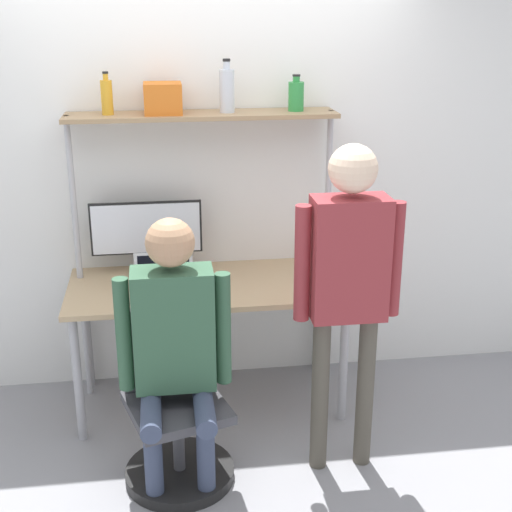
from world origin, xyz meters
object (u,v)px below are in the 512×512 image
monitor (147,233)px  person_seated (174,336)px  office_chair (176,429)px  person_standing (348,271)px  cell_phone (211,292)px  bottle_amber (107,97)px  bottle_clear (227,90)px  laptop (164,282)px  storage_box (163,98)px  bottle_green (296,96)px

monitor → person_seated: person_seated is taller
office_chair → person_standing: 1.20m
cell_phone → bottle_amber: bearing=146.2°
office_chair → person_standing: bearing=-1.8°
monitor → bottle_clear: bearing=-1.1°
cell_phone → bottle_amber: bottle_amber is taller
monitor → office_chair: 1.19m
laptop → bottle_amber: (-0.27, 0.30, 0.99)m
storage_box → laptop: bearing=-97.3°
bottle_clear → office_chair: bearing=-112.6°
office_chair → person_standing: person_standing is taller
person_seated → bottle_green: (0.76, 0.94, 1.01)m
cell_phone → bottle_green: bottle_green is taller
bottle_amber → laptop: bearing=-48.9°
bottle_green → cell_phone: bearing=-146.6°
office_chair → bottle_amber: size_ratio=3.82×
cell_phone → bottle_amber: (-0.53, 0.35, 1.05)m
monitor → bottle_green: size_ratio=3.20×
bottle_clear → person_standing: bearing=-62.3°
monitor → laptop: size_ratio=1.99×
monitor → bottle_clear: bottle_clear is taller
person_standing → storage_box: storage_box is taller
bottle_clear → bottle_green: (0.40, 0.00, -0.04)m
person_standing → storage_box: bearing=132.3°
person_seated → storage_box: 1.38m
cell_phone → bottle_green: (0.53, 0.35, 1.04)m
monitor → person_standing: size_ratio=0.38×
monitor → bottle_clear: size_ratio=2.22×
office_chair → cell_phone: bearing=66.7°
office_chair → storage_box: (0.02, 0.90, 1.55)m
office_chair → bottle_amber: bearing=107.8°
monitor → cell_phone: (0.35, -0.36, -0.25)m
bottle_green → bottle_amber: (-1.06, -0.00, 0.01)m
monitor → person_seated: (0.12, -0.95, -0.22)m
person_seated → bottle_amber: 1.42m
person_standing → office_chair: bearing=178.2°
monitor → storage_box: (0.13, -0.01, 0.79)m
monitor → person_standing: bearing=-43.9°
monitor → office_chair: (0.11, -0.91, -0.76)m
laptop → office_chair: bearing=-87.8°
laptop → office_chair: 0.83m
office_chair → bottle_amber: (-0.29, 0.90, 1.57)m
cell_phone → office_chair: 0.79m
laptop → bottle_amber: bottle_amber is taller
person_standing → person_seated: bearing=-179.0°
person_seated → bottle_amber: bearing=107.7°
person_standing → bottle_green: 1.18m
cell_phone → laptop: bearing=169.9°
bottle_green → storage_box: (-0.75, -0.00, -0.00)m
person_standing → storage_box: size_ratio=8.25×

